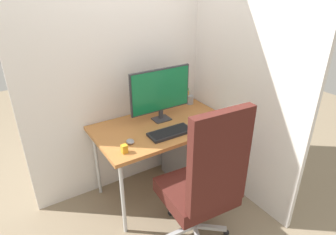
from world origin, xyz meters
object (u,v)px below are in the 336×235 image
office_chair (205,182)px  filing_cabinet (192,153)px  notebook (216,119)px  keyboard (170,132)px  pen_holder (190,99)px  monitor (161,91)px  mouse (130,141)px  desk_clamp_accessory (124,149)px

office_chair → filing_cabinet: (0.45, 0.73, -0.30)m
notebook → office_chair: bearing=-145.2°
office_chair → keyboard: 0.56m
office_chair → filing_cabinet: office_chair is taller
filing_cabinet → pen_holder: pen_holder is taller
keyboard → monitor: bearing=74.5°
mouse → pen_holder: 0.97m
filing_cabinet → mouse: bearing=-168.8°
office_chair → notebook: office_chair is taller
monitor → keyboard: bearing=-105.5°
filing_cabinet → pen_holder: 0.56m
monitor → keyboard: 0.40m
keyboard → mouse: 0.36m
mouse → pen_holder: pen_holder is taller
keyboard → desk_clamp_accessory: bearing=-172.7°
pen_holder → notebook: bearing=-91.5°
monitor → mouse: monitor is taller
office_chair → mouse: (-0.31, 0.58, 0.15)m
mouse → pen_holder: (0.89, 0.39, 0.03)m
filing_cabinet → mouse: size_ratio=7.42×
keyboard → mouse: (-0.36, 0.05, 0.00)m
filing_cabinet → pen_holder: size_ratio=3.43×
office_chair → desk_clamp_accessory: office_chair is taller
mouse → notebook: (0.88, -0.04, -0.01)m
monitor → office_chair: bearing=-98.6°
office_chair → notebook: 0.79m
keyboard → notebook: (0.52, 0.01, -0.01)m
office_chair → pen_holder: office_chair is taller
filing_cabinet → pen_holder: bearing=62.7°
mouse → desk_clamp_accessory: 0.14m
office_chair → pen_holder: size_ratio=7.11×
keyboard → notebook: 0.52m
office_chair → keyboard: size_ratio=3.21×
office_chair → mouse: 0.68m
mouse → desk_clamp_accessory: (-0.10, -0.10, 0.02)m
notebook → keyboard: bearing=171.6°
keyboard → pen_holder: (0.53, 0.44, 0.03)m
filing_cabinet → keyboard: size_ratio=1.55×
filing_cabinet → keyboard: bearing=-154.1°
filing_cabinet → mouse: (-0.76, -0.15, 0.46)m
monitor → mouse: bearing=-151.3°
monitor → notebook: size_ratio=2.63×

